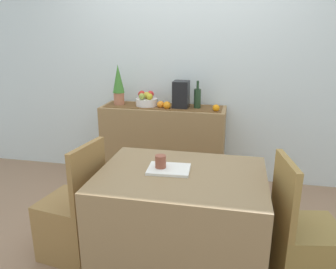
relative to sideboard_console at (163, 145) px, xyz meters
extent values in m
cube|color=#977359|center=(0.21, -0.92, -0.44)|extent=(6.40, 6.40, 0.02)
cube|color=silver|center=(0.21, 0.26, 0.92)|extent=(6.40, 0.06, 2.70)
cube|color=#967247|center=(0.00, 0.00, 0.00)|extent=(1.33, 0.42, 0.87)
cube|color=brown|center=(0.00, 0.00, 0.44)|extent=(1.25, 0.32, 0.01)
cylinder|color=silver|center=(-0.18, 0.00, 0.48)|extent=(0.23, 0.23, 0.08)
sphere|color=gold|center=(-0.18, -0.01, 0.55)|extent=(0.07, 0.07, 0.07)
sphere|color=red|center=(-0.16, 0.07, 0.55)|extent=(0.07, 0.07, 0.07)
sphere|color=red|center=(-0.24, 0.03, 0.55)|extent=(0.08, 0.08, 0.08)
sphere|color=#94A741|center=(-0.22, -0.06, 0.55)|extent=(0.07, 0.07, 0.07)
sphere|color=gold|center=(-0.13, -0.06, 0.55)|extent=(0.07, 0.07, 0.07)
cylinder|color=#213A22|center=(0.36, 0.00, 0.53)|extent=(0.07, 0.07, 0.20)
cylinder|color=#213A22|center=(0.36, 0.00, 0.68)|extent=(0.03, 0.03, 0.08)
cube|color=black|center=(0.19, 0.00, 0.57)|extent=(0.16, 0.18, 0.28)
cylinder|color=#B76E50|center=(-0.49, 0.00, 0.50)|extent=(0.11, 0.11, 0.14)
cone|color=#417F31|center=(-0.49, 0.00, 0.72)|extent=(0.13, 0.13, 0.30)
sphere|color=orange|center=(0.06, -0.09, 0.47)|extent=(0.08, 0.08, 0.08)
sphere|color=orange|center=(-0.01, -0.06, 0.47)|extent=(0.08, 0.08, 0.08)
sphere|color=orange|center=(0.57, -0.10, 0.47)|extent=(0.07, 0.07, 0.07)
cube|color=#8F714C|center=(0.44, -1.39, -0.06)|extent=(1.10, 0.83, 0.74)
cube|color=white|center=(0.35, -1.36, 0.32)|extent=(0.29, 0.23, 0.02)
cylinder|color=brown|center=(0.29, -1.36, 0.36)|extent=(0.07, 0.07, 0.10)
cube|color=olive|center=(-0.39, -1.39, -0.21)|extent=(0.46, 0.46, 0.45)
cube|color=olive|center=(-0.22, -1.42, 0.24)|extent=(0.10, 0.40, 0.45)
cube|color=olive|center=(1.27, -1.39, -0.21)|extent=(0.46, 0.46, 0.45)
cube|color=olive|center=(1.09, -1.42, 0.24)|extent=(0.11, 0.40, 0.45)
camera|label=1|loc=(0.77, -3.37, 1.20)|focal=35.33mm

